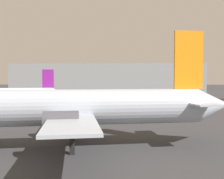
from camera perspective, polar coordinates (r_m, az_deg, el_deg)
The scene contains 3 objects.
airplane_at_gate at distance 25.65m, azimuth -11.24°, elevation -3.87°, with size 36.08×21.59×11.72m.
airplane_distant at distance 67.29m, azimuth -22.05°, elevation -0.94°, with size 27.85×24.01×9.13m.
terminal_building at distance 126.88m, azimuth -1.01°, elevation 2.34°, with size 88.00×23.54×13.59m, color #999EA3.
Camera 1 is at (-0.27, -7.20, 6.82)m, focal length 41.85 mm.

